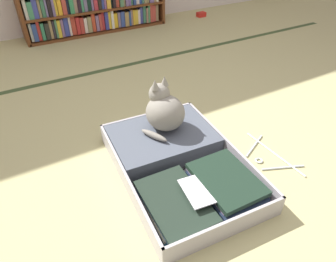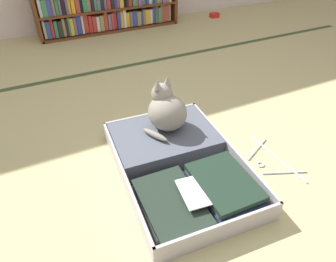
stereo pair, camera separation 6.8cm
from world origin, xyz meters
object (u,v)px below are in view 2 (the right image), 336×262
Objects in this scene: black_cat at (166,110)px; small_red_pouch at (214,15)px; open_suitcase at (177,160)px; clothes_hanger at (271,160)px.

black_cat reaches higher than small_red_pouch.
black_cat is at bearing 79.39° from open_suitcase.
black_cat is at bearing 138.34° from clothes_hanger.
small_red_pouch is at bearing 64.13° from clothes_hanger.
black_cat is 0.68× the size of clothes_hanger.
open_suitcase reaches higher than small_red_pouch.
open_suitcase is at bearing -126.90° from small_red_pouch.
open_suitcase is 0.50m from clothes_hanger.
small_red_pouch is at bearing 53.10° from open_suitcase.
black_cat reaches higher than open_suitcase.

